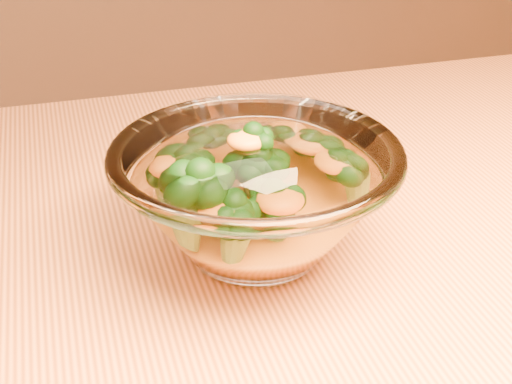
% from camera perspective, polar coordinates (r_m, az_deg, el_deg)
% --- Properties ---
extents(glass_bowl, '(0.21, 0.21, 0.09)m').
position_cam_1_polar(glass_bowl, '(0.51, 0.00, -0.44)').
color(glass_bowl, white).
rests_on(glass_bowl, table).
extents(cheese_sauce, '(0.11, 0.11, 0.03)m').
position_cam_1_polar(cheese_sauce, '(0.52, 0.00, -2.30)').
color(cheese_sauce, orange).
rests_on(cheese_sauce, glass_bowl).
extents(broccoli_heap, '(0.15, 0.13, 0.07)m').
position_cam_1_polar(broccoli_heap, '(0.51, -0.99, 0.79)').
color(broccoli_heap, black).
rests_on(broccoli_heap, cheese_sauce).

